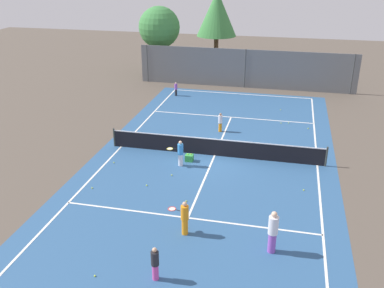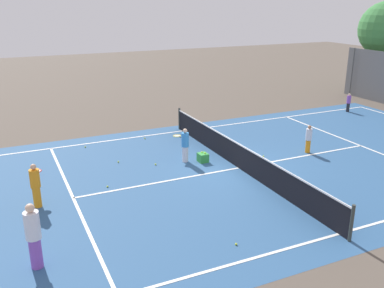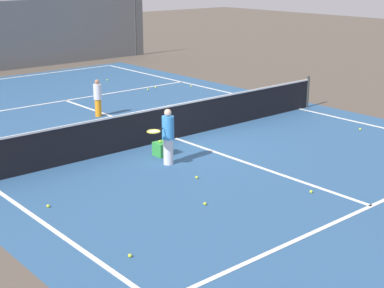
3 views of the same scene
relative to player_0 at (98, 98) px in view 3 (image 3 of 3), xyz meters
The scene contains 18 objects.
ground_plane 3.70m from the player_0, 85.16° to the right, with size 80.00×80.00×0.00m, color brown.
court_surface 3.70m from the player_0, 85.16° to the right, with size 13.00×25.00×0.01m.
tennis_net 3.64m from the player_0, 85.16° to the right, with size 11.90×0.10×1.10m.
player_0 is the anchor object (origin of this frame).
player_4 5.40m from the player_0, 103.33° to the right, with size 0.88×0.48×1.41m.
ball_crate 4.72m from the player_0, 101.15° to the right, with size 0.41×0.37×0.43m.
tennis_ball_0 4.87m from the player_0, 30.18° to the left, with size 0.07×0.07×0.07m, color #CCE533.
tennis_ball_1 8.32m from the player_0, 52.20° to the right, with size 0.07×0.07×0.07m, color #CCE533.
tennis_ball_2 4.39m from the player_0, 31.93° to the left, with size 0.07×0.07×0.07m, color #CCE533.
tennis_ball_3 2.15m from the player_0, 99.41° to the right, with size 0.07×0.07×0.07m, color #CCE533.
tennis_ball_4 5.72m from the player_0, 17.34° to the left, with size 0.07×0.07×0.07m, color #CCE533.
tennis_ball_5 8.11m from the player_0, 106.20° to the right, with size 0.07×0.07×0.07m, color #CCE533.
tennis_ball_6 6.66m from the player_0, 101.91° to the right, with size 0.07×0.07×0.07m, color #CCE533.
tennis_ball_7 8.79m from the player_0, 90.42° to the right, with size 0.07×0.07×0.07m, color #CCE533.
tennis_ball_8 3.40m from the player_0, 52.69° to the right, with size 0.07×0.07×0.07m, color #CCE533.
tennis_ball_10 7.52m from the player_0, 129.50° to the right, with size 0.07×0.07×0.07m, color #CCE533.
tennis_ball_11 6.20m from the player_0, 54.89° to the left, with size 0.07×0.07×0.07m, color #CCE533.
tennis_ball_12 9.83m from the player_0, 118.65° to the right, with size 0.07×0.07×0.07m, color #CCE533.
Camera 3 is at (-9.88, -12.29, 4.69)m, focal length 53.90 mm.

